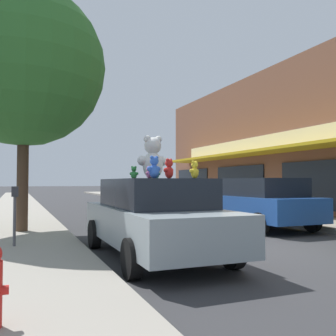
{
  "coord_description": "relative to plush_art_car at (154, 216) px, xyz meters",
  "views": [
    {
      "loc": [
        -5.05,
        -7.23,
        1.53
      ],
      "look_at": [
        -1.11,
        2.47,
        1.92
      ],
      "focal_mm": 40.0,
      "sensor_mm": 36.0,
      "label": 1
    }
  ],
  "objects": [
    {
      "name": "teddy_bear_giant",
      "position": [
        0.07,
        0.3,
        1.2
      ],
      "size": [
        0.69,
        0.43,
        0.93
      ],
      "rotation": [
        0.0,
        0.0,
        3.23
      ],
      "color": "white",
      "rests_on": "plush_art_car"
    },
    {
      "name": "parked_car_far_center",
      "position": [
        4.84,
        3.13,
        0.05
      ],
      "size": [
        2.13,
        4.28,
        1.65
      ],
      "color": "#1E4793",
      "rests_on": "ground_plane"
    },
    {
      "name": "sidewalk_near",
      "position": [
        -2.53,
        0.04,
        -0.75
      ],
      "size": [
        2.62,
        90.0,
        0.16
      ],
      "color": "gray",
      "rests_on": "ground_plane"
    },
    {
      "name": "teddy_bear_yellow",
      "position": [
        0.37,
        -1.1,
        0.91
      ],
      "size": [
        0.24,
        0.19,
        0.32
      ],
      "rotation": [
        0.0,
        0.0,
        3.59
      ],
      "color": "yellow",
      "rests_on": "plush_art_car"
    },
    {
      "name": "plush_art_car",
      "position": [
        0.0,
        0.0,
        0.0
      ],
      "size": [
        2.06,
        4.8,
        1.59
      ],
      "rotation": [
        0.0,
        0.0,
        0.0
      ],
      "color": "#8C999E",
      "rests_on": "ground_plane"
    },
    {
      "name": "street_tree",
      "position": [
        -2.45,
        4.03,
        3.96
      ],
      "size": [
        4.53,
        4.53,
        6.91
      ],
      "color": "#473323",
      "rests_on": "sidewalk_near"
    },
    {
      "name": "teddy_bear_green",
      "position": [
        -0.25,
        0.61,
        0.89
      ],
      "size": [
        0.2,
        0.18,
        0.28
      ],
      "rotation": [
        0.0,
        0.0,
        2.45
      ],
      "color": "green",
      "rests_on": "plush_art_car"
    },
    {
      "name": "teddy_bear_red",
      "position": [
        0.04,
        -0.69,
        0.94
      ],
      "size": [
        0.27,
        0.24,
        0.38
      ],
      "rotation": [
        0.0,
        0.0,
        3.75
      ],
      "color": "red",
      "rests_on": "plush_art_car"
    },
    {
      "name": "teddy_bear_pink",
      "position": [
        -0.47,
        -0.99,
        0.86
      ],
      "size": [
        0.15,
        0.14,
        0.22
      ],
      "rotation": [
        0.0,
        0.0,
        3.89
      ],
      "color": "pink",
      "rests_on": "plush_art_car"
    },
    {
      "name": "teddy_bear_teal",
      "position": [
        -0.09,
        -0.37,
        0.87
      ],
      "size": [
        0.17,
        0.13,
        0.23
      ],
      "rotation": [
        0.0,
        0.0,
        2.71
      ],
      "color": "teal",
      "rests_on": "plush_art_car"
    },
    {
      "name": "ground_plane",
      "position": [
        2.44,
        0.04,
        -0.83
      ],
      "size": [
        260.0,
        260.0,
        0.0
      ],
      "primitive_type": "plane",
      "color": "#333335"
    },
    {
      "name": "parking_meter",
      "position": [
        -2.64,
        1.47,
        0.14
      ],
      "size": [
        0.14,
        0.1,
        1.27
      ],
      "color": "#4C4C51",
      "rests_on": "sidewalk_near"
    },
    {
      "name": "teddy_bear_blue",
      "position": [
        -0.43,
        -1.16,
        0.94
      ],
      "size": [
        0.29,
        0.21,
        0.39
      ],
      "rotation": [
        0.0,
        0.0,
        3.49
      ],
      "color": "blue",
      "rests_on": "plush_art_car"
    }
  ]
}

